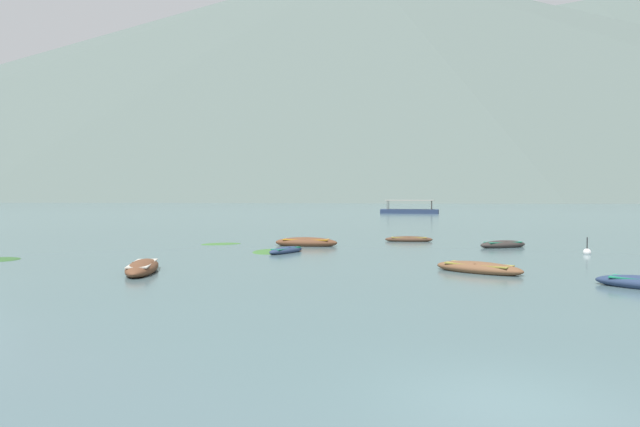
# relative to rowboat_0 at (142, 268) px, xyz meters

# --- Properties ---
(ground_plane) EXTENTS (6000.00, 6000.00, 0.00)m
(ground_plane) POSITION_rel_rowboat_0_xyz_m (11.24, 1484.39, -0.21)
(ground_plane) COLOR #476066
(mountain_1) EXTENTS (1229.41, 1229.41, 287.39)m
(mountain_1) POSITION_rel_rowboat_0_xyz_m (-363.36, 1536.60, 143.49)
(mountain_1) COLOR #56665B
(mountain_1) RESTS_ON ground
(mountain_2) EXTENTS (2275.20, 2275.20, 538.67)m
(mountain_2) POSITION_rel_rowboat_0_xyz_m (88.50, 1303.84, 269.13)
(mountain_2) COLOR #4C5B56
(mountain_2) RESTS_ON ground
(mountain_3) EXTENTS (1992.43, 1992.43, 582.69)m
(mountain_3) POSITION_rel_rowboat_0_xyz_m (557.42, 1387.72, 291.14)
(mountain_3) COLOR #4C5B56
(mountain_3) RESTS_ON ground
(rowboat_0) EXTENTS (1.94, 4.58, 0.67)m
(rowboat_0) POSITION_rel_rowboat_0_xyz_m (0.00, 0.00, 0.00)
(rowboat_0) COLOR brown
(rowboat_0) RESTS_ON ground
(rowboat_1) EXTENTS (3.56, 2.20, 0.58)m
(rowboat_1) POSITION_rel_rowboat_0_xyz_m (19.69, 11.92, -0.03)
(rowboat_1) COLOR #2D2826
(rowboat_1) RESTS_ON ground
(rowboat_2) EXTENTS (3.98, 3.56, 0.60)m
(rowboat_2) POSITION_rel_rowboat_0_xyz_m (14.99, 0.18, -0.02)
(rowboat_2) COLOR brown
(rowboat_2) RESTS_ON ground
(rowboat_3) EXTENTS (4.36, 2.01, 0.72)m
(rowboat_3) POSITION_rel_rowboat_0_xyz_m (6.83, 12.84, 0.02)
(rowboat_3) COLOR brown
(rowboat_3) RESTS_ON ground
(rowboat_4) EXTENTS (2.35, 3.04, 0.45)m
(rowboat_4) POSITION_rel_rowboat_0_xyz_m (5.80, 8.36, -0.07)
(rowboat_4) COLOR navy
(rowboat_4) RESTS_ON ground
(rowboat_6) EXTENTS (3.52, 1.12, 0.49)m
(rowboat_6) POSITION_rel_rowboat_0_xyz_m (14.21, 16.40, -0.05)
(rowboat_6) COLOR #4C3323
(rowboat_6) RESTS_ON ground
(ferry_0) EXTENTS (10.40, 5.26, 2.54)m
(ferry_0) POSITION_rel_rowboat_0_xyz_m (22.63, 74.34, 0.24)
(ferry_0) COLOR navy
(ferry_0) RESTS_ON ground
(mooring_buoy) EXTENTS (0.45, 0.45, 1.11)m
(mooring_buoy) POSITION_rel_rowboat_0_xyz_m (23.32, 7.95, -0.10)
(mooring_buoy) COLOR silver
(mooring_buoy) RESTS_ON ground
(weed_patch_0) EXTENTS (2.21, 3.38, 0.14)m
(weed_patch_0) POSITION_rel_rowboat_0_xyz_m (4.73, 8.99, -0.21)
(weed_patch_0) COLOR #38662D
(weed_patch_0) RESTS_ON ground
(weed_patch_1) EXTENTS (3.12, 2.35, 0.14)m
(weed_patch_1) POSITION_rel_rowboat_0_xyz_m (0.86, 14.06, -0.21)
(weed_patch_1) COLOR #38662D
(weed_patch_1) RESTS_ON ground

